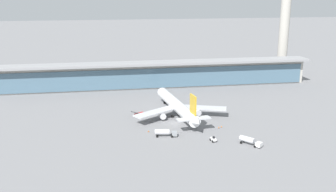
{
  "coord_description": "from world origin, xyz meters",
  "views": [
    {
      "loc": [
        -29.19,
        -152.88,
        54.93
      ],
      "look_at": [
        0.0,
        18.99,
        6.87
      ],
      "focal_mm": 41.27,
      "sensor_mm": 36.0,
      "label": 1
    }
  ],
  "objects_px": {
    "airliner_on_stand": "(177,106)",
    "service_truck_mid_apron_grey": "(165,132)",
    "service_truck_by_tail_red": "(139,114)",
    "safety_cone_alpha": "(221,127)",
    "safety_cone_bravo": "(149,131)",
    "service_truck_near_nose_white": "(213,139)",
    "service_truck_under_wing_white": "(250,141)",
    "safety_cone_charlie": "(219,127)",
    "control_tower": "(285,14)"
  },
  "relations": [
    {
      "from": "airliner_on_stand",
      "to": "service_truck_mid_apron_grey",
      "type": "bearing_deg",
      "value": -111.68
    },
    {
      "from": "service_truck_by_tail_red",
      "to": "service_truck_mid_apron_grey",
      "type": "bearing_deg",
      "value": -75.13
    },
    {
      "from": "safety_cone_alpha",
      "to": "safety_cone_bravo",
      "type": "xyz_separation_m",
      "value": [
        -30.4,
        -0.26,
        0.0
      ]
    },
    {
      "from": "service_truck_near_nose_white",
      "to": "service_truck_under_wing_white",
      "type": "bearing_deg",
      "value": -24.4
    },
    {
      "from": "service_truck_mid_apron_grey",
      "to": "airliner_on_stand",
      "type": "bearing_deg",
      "value": 68.32
    },
    {
      "from": "safety_cone_alpha",
      "to": "safety_cone_bravo",
      "type": "distance_m",
      "value": 30.4
    },
    {
      "from": "service_truck_mid_apron_grey",
      "to": "service_truck_by_tail_red",
      "type": "xyz_separation_m",
      "value": [
        -7.38,
        27.77,
        -0.9
      ]
    },
    {
      "from": "service_truck_near_nose_white",
      "to": "service_truck_mid_apron_grey",
      "type": "bearing_deg",
      "value": 155.02
    },
    {
      "from": "safety_cone_charlie",
      "to": "service_truck_near_nose_white",
      "type": "bearing_deg",
      "value": -114.9
    },
    {
      "from": "service_truck_mid_apron_grey",
      "to": "control_tower",
      "type": "relative_size",
      "value": 0.12
    },
    {
      "from": "control_tower",
      "to": "safety_cone_bravo",
      "type": "bearing_deg",
      "value": -136.82
    },
    {
      "from": "safety_cone_alpha",
      "to": "safety_cone_charlie",
      "type": "xyz_separation_m",
      "value": [
        -1.42,
        -0.91,
        0.0
      ]
    },
    {
      "from": "service_truck_mid_apron_grey",
      "to": "safety_cone_alpha",
      "type": "relative_size",
      "value": 12.64
    },
    {
      "from": "airliner_on_stand",
      "to": "service_truck_by_tail_red",
      "type": "relative_size",
      "value": 8.59
    },
    {
      "from": "service_truck_under_wing_white",
      "to": "safety_cone_alpha",
      "type": "height_order",
      "value": "service_truck_under_wing_white"
    },
    {
      "from": "service_truck_near_nose_white",
      "to": "service_truck_under_wing_white",
      "type": "relative_size",
      "value": 0.39
    },
    {
      "from": "service_truck_under_wing_white",
      "to": "safety_cone_charlie",
      "type": "xyz_separation_m",
      "value": [
        -5.93,
        19.0,
        -1.39
      ]
    },
    {
      "from": "service_truck_near_nose_white",
      "to": "service_truck_mid_apron_grey",
      "type": "height_order",
      "value": "service_truck_mid_apron_grey"
    },
    {
      "from": "safety_cone_alpha",
      "to": "safety_cone_charlie",
      "type": "bearing_deg",
      "value": -147.37
    },
    {
      "from": "service_truck_near_nose_white",
      "to": "safety_cone_charlie",
      "type": "relative_size",
      "value": 4.47
    },
    {
      "from": "service_truck_by_tail_red",
      "to": "safety_cone_alpha",
      "type": "distance_m",
      "value": 38.62
    },
    {
      "from": "service_truck_by_tail_red",
      "to": "control_tower",
      "type": "bearing_deg",
      "value": 35.5
    },
    {
      "from": "service_truck_mid_apron_grey",
      "to": "safety_cone_alpha",
      "type": "height_order",
      "value": "service_truck_mid_apron_grey"
    },
    {
      "from": "safety_cone_alpha",
      "to": "service_truck_by_tail_red",
      "type": "bearing_deg",
      "value": 146.42
    },
    {
      "from": "airliner_on_stand",
      "to": "service_truck_near_nose_white",
      "type": "height_order",
      "value": "airliner_on_stand"
    },
    {
      "from": "service_truck_by_tail_red",
      "to": "safety_cone_charlie",
      "type": "xyz_separation_m",
      "value": [
        30.75,
        -22.27,
        -0.49
      ]
    },
    {
      "from": "service_truck_under_wing_white",
      "to": "service_truck_by_tail_red",
      "type": "xyz_separation_m",
      "value": [
        -36.68,
        41.27,
        -0.9
      ]
    },
    {
      "from": "service_truck_by_tail_red",
      "to": "safety_cone_charlie",
      "type": "distance_m",
      "value": 37.97
    },
    {
      "from": "control_tower",
      "to": "safety_cone_charlie",
      "type": "xyz_separation_m",
      "value": [
        -72.73,
        -96.09,
        -39.54
      ]
    },
    {
      "from": "airliner_on_stand",
      "to": "service_truck_under_wing_white",
      "type": "height_order",
      "value": "airliner_on_stand"
    },
    {
      "from": "airliner_on_stand",
      "to": "service_truck_near_nose_white",
      "type": "distance_m",
      "value": 33.14
    },
    {
      "from": "service_truck_near_nose_white",
      "to": "safety_cone_charlie",
      "type": "xyz_separation_m",
      "value": [
        6.26,
        13.48,
        -0.56
      ]
    },
    {
      "from": "safety_cone_alpha",
      "to": "service_truck_near_nose_white",
      "type": "bearing_deg",
      "value": -118.08
    },
    {
      "from": "service_truck_under_wing_white",
      "to": "control_tower",
      "type": "relative_size",
      "value": 0.11
    },
    {
      "from": "service_truck_under_wing_white",
      "to": "control_tower",
      "type": "xyz_separation_m",
      "value": [
        66.8,
        115.1,
        38.15
      ]
    },
    {
      "from": "service_truck_by_tail_red",
      "to": "control_tower",
      "type": "distance_m",
      "value": 132.98
    },
    {
      "from": "safety_cone_bravo",
      "to": "service_truck_near_nose_white",
      "type": "bearing_deg",
      "value": -31.86
    },
    {
      "from": "airliner_on_stand",
      "to": "service_truck_by_tail_red",
      "type": "distance_m",
      "value": 17.77
    },
    {
      "from": "service_truck_near_nose_white",
      "to": "service_truck_by_tail_red",
      "type": "xyz_separation_m",
      "value": [
        -24.5,
        35.75,
        -0.07
      ]
    },
    {
      "from": "airliner_on_stand",
      "to": "service_truck_under_wing_white",
      "type": "bearing_deg",
      "value": -62.27
    },
    {
      "from": "service_truck_near_nose_white",
      "to": "safety_cone_charlie",
      "type": "height_order",
      "value": "service_truck_near_nose_white"
    },
    {
      "from": "service_truck_mid_apron_grey",
      "to": "service_truck_near_nose_white",
      "type": "bearing_deg",
      "value": -24.98
    },
    {
      "from": "airliner_on_stand",
      "to": "safety_cone_alpha",
      "type": "distance_m",
      "value": 23.72
    },
    {
      "from": "airliner_on_stand",
      "to": "safety_cone_alpha",
      "type": "relative_size",
      "value": 80.17
    },
    {
      "from": "service_truck_near_nose_white",
      "to": "safety_cone_bravo",
      "type": "xyz_separation_m",
      "value": [
        -22.72,
        14.12,
        -0.56
      ]
    },
    {
      "from": "safety_cone_alpha",
      "to": "safety_cone_bravo",
      "type": "height_order",
      "value": "same"
    },
    {
      "from": "control_tower",
      "to": "service_truck_under_wing_white",
      "type": "bearing_deg",
      "value": -120.13
    },
    {
      "from": "service_truck_near_nose_white",
      "to": "safety_cone_bravo",
      "type": "relative_size",
      "value": 4.47
    },
    {
      "from": "service_truck_mid_apron_grey",
      "to": "service_truck_by_tail_red",
      "type": "height_order",
      "value": "service_truck_mid_apron_grey"
    },
    {
      "from": "service_truck_under_wing_white",
      "to": "control_tower",
      "type": "distance_m",
      "value": 138.44
    }
  ]
}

